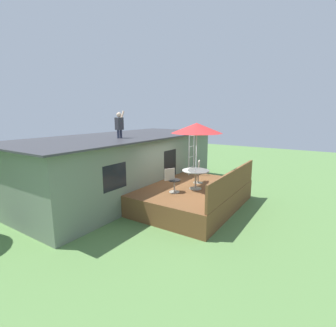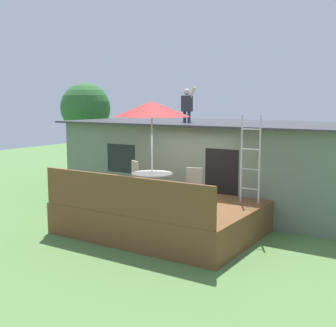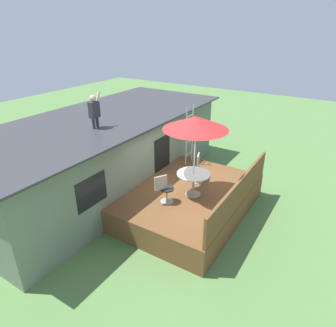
{
  "view_description": "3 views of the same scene",
  "coord_description": "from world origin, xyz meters",
  "px_view_note": "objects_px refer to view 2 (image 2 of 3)",
  "views": [
    {
      "loc": [
        -8.63,
        -4.46,
        3.68
      ],
      "look_at": [
        -0.05,
        1.11,
        1.64
      ],
      "focal_mm": 26.92,
      "sensor_mm": 36.0,
      "label": 1
    },
    {
      "loc": [
        6.04,
        -9.23,
        3.33
      ],
      "look_at": [
        -0.49,
        1.01,
        1.62
      ],
      "focal_mm": 47.12,
      "sensor_mm": 36.0,
      "label": 2
    },
    {
      "loc": [
        -7.48,
        -3.91,
        5.68
      ],
      "look_at": [
        -0.51,
        0.48,
        1.84
      ],
      "focal_mm": 32.05,
      "sensor_mm": 36.0,
      "label": 3
    }
  ],
  "objects_px": {
    "person_figure": "(187,103)",
    "patio_chair_left": "(137,178)",
    "patio_table": "(152,179)",
    "patio_chair_right": "(189,186)",
    "backyard_tree": "(86,109)",
    "step_ladder": "(250,159)",
    "patio_umbrella": "(152,109)"
  },
  "relations": [
    {
      "from": "step_ladder",
      "to": "patio_chair_left",
      "type": "bearing_deg",
      "value": -165.01
    },
    {
      "from": "patio_umbrella",
      "to": "person_figure",
      "type": "bearing_deg",
      "value": 104.36
    },
    {
      "from": "patio_table",
      "to": "patio_chair_left",
      "type": "relative_size",
      "value": 1.13
    },
    {
      "from": "patio_chair_right",
      "to": "backyard_tree",
      "type": "bearing_deg",
      "value": -50.93
    },
    {
      "from": "person_figure",
      "to": "backyard_tree",
      "type": "relative_size",
      "value": 0.27
    },
    {
      "from": "patio_table",
      "to": "backyard_tree",
      "type": "relative_size",
      "value": 0.25
    },
    {
      "from": "backyard_tree",
      "to": "patio_table",
      "type": "bearing_deg",
      "value": -36.13
    },
    {
      "from": "patio_chair_left",
      "to": "patio_table",
      "type": "bearing_deg",
      "value": 0.0
    },
    {
      "from": "patio_table",
      "to": "patio_chair_left",
      "type": "height_order",
      "value": "patio_chair_left"
    },
    {
      "from": "patio_chair_left",
      "to": "backyard_tree",
      "type": "height_order",
      "value": "backyard_tree"
    },
    {
      "from": "person_figure",
      "to": "backyard_tree",
      "type": "height_order",
      "value": "backyard_tree"
    },
    {
      "from": "step_ladder",
      "to": "patio_chair_right",
      "type": "xyz_separation_m",
      "value": [
        -1.2,
        -0.97,
        -0.64
      ]
    },
    {
      "from": "person_figure",
      "to": "patio_table",
      "type": "bearing_deg",
      "value": -75.64
    },
    {
      "from": "step_ladder",
      "to": "patio_chair_right",
      "type": "distance_m",
      "value": 1.67
    },
    {
      "from": "patio_table",
      "to": "step_ladder",
      "type": "height_order",
      "value": "step_ladder"
    },
    {
      "from": "person_figure",
      "to": "patio_chair_left",
      "type": "bearing_deg",
      "value": -91.2
    },
    {
      "from": "patio_umbrella",
      "to": "backyard_tree",
      "type": "height_order",
      "value": "backyard_tree"
    },
    {
      "from": "patio_table",
      "to": "person_figure",
      "type": "height_order",
      "value": "person_figure"
    },
    {
      "from": "step_ladder",
      "to": "backyard_tree",
      "type": "relative_size",
      "value": 0.53
    },
    {
      "from": "patio_umbrella",
      "to": "step_ladder",
      "type": "relative_size",
      "value": 1.15
    },
    {
      "from": "patio_umbrella",
      "to": "person_figure",
      "type": "relative_size",
      "value": 2.29
    },
    {
      "from": "patio_table",
      "to": "patio_umbrella",
      "type": "height_order",
      "value": "patio_umbrella"
    },
    {
      "from": "person_figure",
      "to": "patio_chair_right",
      "type": "xyz_separation_m",
      "value": [
        1.69,
        -2.81,
        -2.03
      ]
    },
    {
      "from": "patio_table",
      "to": "backyard_tree",
      "type": "distance_m",
      "value": 8.68
    },
    {
      "from": "backyard_tree",
      "to": "patio_chair_right",
      "type": "bearing_deg",
      "value": -31.17
    },
    {
      "from": "person_figure",
      "to": "patio_chair_right",
      "type": "height_order",
      "value": "person_figure"
    },
    {
      "from": "patio_umbrella",
      "to": "patio_chair_left",
      "type": "bearing_deg",
      "value": 149.37
    },
    {
      "from": "patio_table",
      "to": "patio_chair_left",
      "type": "bearing_deg",
      "value": 149.37
    },
    {
      "from": "patio_chair_right",
      "to": "backyard_tree",
      "type": "xyz_separation_m",
      "value": [
        -7.78,
        4.7,
        1.77
      ]
    },
    {
      "from": "patio_table",
      "to": "patio_umbrella",
      "type": "xyz_separation_m",
      "value": [
        -0.0,
        0.0,
        1.76
      ]
    },
    {
      "from": "patio_umbrella",
      "to": "person_figure",
      "type": "xyz_separation_m",
      "value": [
        -0.8,
        3.13,
        0.14
      ]
    },
    {
      "from": "patio_chair_left",
      "to": "person_figure",
      "type": "bearing_deg",
      "value": 119.43
    }
  ]
}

